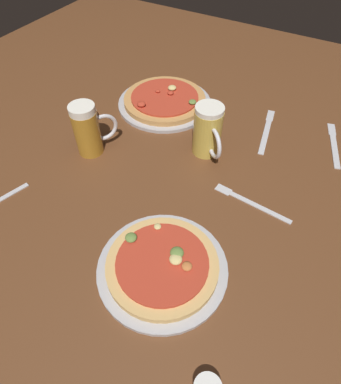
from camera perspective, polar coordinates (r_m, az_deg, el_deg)
name	(u,v)px	position (r m, az deg, el deg)	size (l,w,h in m)	color
ground_plane	(170,200)	(0.92, 0.00, -1.44)	(2.40, 2.40, 0.03)	brown
pizza_plate_near	(162,266)	(0.77, -1.41, -12.68)	(0.30, 0.30, 0.05)	#B2B2B7
pizza_plate_far	(165,101)	(1.23, -1.00, 15.52)	(0.34, 0.34, 0.05)	#B2B2B7
beer_mug_dark	(88,130)	(1.02, -14.07, 10.45)	(0.09, 0.12, 0.16)	#B27A23
beer_mug_amber	(208,131)	(1.00, 6.47, 10.46)	(0.12, 0.12, 0.16)	gold
ramekin_sauce	(90,115)	(1.20, -13.84, 12.85)	(0.05, 0.05, 0.03)	silver
fork_left	(250,202)	(0.92, 13.67, -1.75)	(0.22, 0.04, 0.01)	silver
knife_right	(267,130)	(1.16, 16.32, 10.22)	(0.06, 0.24, 0.01)	silver
knife_spare	(334,144)	(1.18, 26.48, 7.44)	(0.08, 0.22, 0.01)	silver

